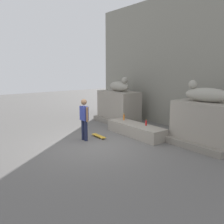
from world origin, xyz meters
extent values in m
plane|color=#605E5B|center=(0.00, 0.00, 0.00)|extent=(40.00, 40.00, 0.00)
cube|color=gray|center=(0.00, 4.79, 3.14)|extent=(11.07, 0.60, 6.29)
cube|color=gray|center=(-2.52, 3.15, 0.82)|extent=(2.25, 1.28, 1.64)
cube|color=gray|center=(2.52, 3.15, 0.82)|extent=(2.25, 1.28, 1.64)
ellipsoid|color=#9E9A8C|center=(-2.52, 3.15, 1.90)|extent=(1.65, 0.72, 0.52)
sphere|color=#9E9A8C|center=(-1.98, 3.09, 2.26)|extent=(0.32, 0.32, 0.32)
ellipsoid|color=#9E9A8C|center=(2.52, 3.15, 1.90)|extent=(1.69, 0.91, 0.52)
sphere|color=#9E9A8C|center=(1.99, 3.02, 2.26)|extent=(0.32, 0.32, 0.32)
cube|color=gray|center=(0.00, 2.01, 0.25)|extent=(2.86, 0.83, 0.49)
cylinder|color=#1E233F|center=(-0.65, -0.08, 0.41)|extent=(0.14, 0.14, 0.82)
cylinder|color=#1E233F|center=(-0.85, -0.08, 0.41)|extent=(0.14, 0.14, 0.82)
cube|color=#333F99|center=(-0.75, -0.08, 1.10)|extent=(0.36, 0.21, 0.56)
sphere|color=#8C6647|center=(-0.75, -0.08, 1.55)|extent=(0.23, 0.23, 0.23)
cylinder|color=#8C6647|center=(-0.53, -0.08, 1.09)|extent=(0.09, 0.09, 0.58)
cylinder|color=#8C6647|center=(-0.98, -0.09, 1.09)|extent=(0.09, 0.09, 0.58)
cube|color=gold|center=(-0.70, 0.57, 0.07)|extent=(0.80, 0.21, 0.02)
cylinder|color=white|center=(-1.00, 0.50, 0.03)|extent=(0.06, 0.03, 0.06)
cylinder|color=white|center=(-1.00, 0.64, 0.03)|extent=(0.06, 0.03, 0.06)
cylinder|color=white|center=(-0.40, 0.49, 0.03)|extent=(0.06, 0.03, 0.06)
cylinder|color=white|center=(-0.40, 0.63, 0.03)|extent=(0.06, 0.03, 0.06)
cylinder|color=orange|center=(-0.89, 2.11, 0.62)|extent=(0.07, 0.07, 0.25)
cylinder|color=orange|center=(-0.89, 2.11, 0.77)|extent=(0.03, 0.03, 0.06)
cylinder|color=yellow|center=(-0.89, 2.11, 0.81)|extent=(0.04, 0.04, 0.01)
cylinder|color=red|center=(0.43, 2.20, 0.59)|extent=(0.07, 0.07, 0.19)
cylinder|color=red|center=(0.43, 2.20, 0.71)|extent=(0.03, 0.03, 0.06)
cylinder|color=yellow|center=(0.43, 2.20, 0.75)|extent=(0.04, 0.04, 0.01)
cube|color=gray|center=(0.00, 2.49, 0.12)|extent=(7.30, 0.50, 0.24)
camera|label=1|loc=(7.00, -4.69, 2.86)|focal=37.06mm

